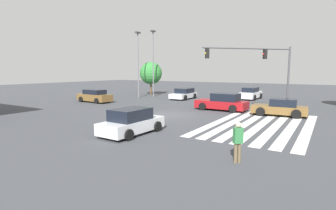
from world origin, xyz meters
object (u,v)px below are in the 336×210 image
(car_0, at_px, (184,94))
(street_light_pole_a, at_px, (153,58))
(street_light_pole_b, at_px, (138,59))
(tree_corner_c, at_px, (151,73))
(pedestrian, at_px, (238,140))
(traffic_signal_mast, at_px, (262,63))
(car_3, at_px, (222,102))
(car_2, at_px, (251,94))
(car_1, at_px, (94,96))
(car_5, at_px, (132,122))
(car_4, at_px, (280,108))

(car_0, bearing_deg, street_light_pole_a, -95.68)
(car_0, relative_size, street_light_pole_b, 0.50)
(car_0, xyz_separation_m, tree_corner_c, (2.77, 7.24, 2.62))
(pedestrian, relative_size, street_light_pole_a, 0.18)
(traffic_signal_mast, distance_m, car_3, 4.93)
(car_2, xyz_separation_m, street_light_pole_a, (-4.03, 12.65, 4.69))
(street_light_pole_b, bearing_deg, street_light_pole_a, -19.47)
(car_2, bearing_deg, street_light_pole_a, 109.60)
(car_1, bearing_deg, street_light_pole_a, -99.79)
(car_5, bearing_deg, car_0, 21.49)
(car_4, distance_m, street_light_pole_a, 20.10)
(car_1, xyz_separation_m, street_light_pole_b, (6.70, -1.27, 4.50))
(car_3, xyz_separation_m, street_light_pole_a, (7.18, 12.93, 4.67))
(car_3, relative_size, tree_corner_c, 0.95)
(car_5, distance_m, street_light_pole_b, 21.15)
(pedestrian, xyz_separation_m, street_light_pole_b, (18.01, 19.26, 4.28))
(traffic_signal_mast, bearing_deg, car_4, 95.61)
(car_0, bearing_deg, car_1, -40.92)
(car_5, bearing_deg, car_4, -27.38)
(car_4, relative_size, pedestrian, 2.62)
(traffic_signal_mast, height_order, street_light_pole_b, street_light_pole_b)
(traffic_signal_mast, height_order, car_3, traffic_signal_mast)
(car_0, height_order, street_light_pole_b, street_light_pole_b)
(car_3, bearing_deg, tree_corner_c, -30.89)
(car_3, height_order, street_light_pole_b, street_light_pole_b)
(car_0, distance_m, car_3, 10.29)
(car_3, relative_size, street_light_pole_b, 0.54)
(traffic_signal_mast, distance_m, car_0, 12.77)
(car_0, height_order, pedestrian, pedestrian)
(car_4, bearing_deg, car_0, -32.99)
(car_0, xyz_separation_m, street_light_pole_a, (0.44, 5.16, 4.75))
(car_5, xyz_separation_m, street_light_pole_a, (18.82, 11.65, 4.72))
(car_3, bearing_deg, car_5, 85.14)
(car_0, height_order, tree_corner_c, tree_corner_c)
(car_2, relative_size, street_light_pole_b, 0.53)
(street_light_pole_b, bearing_deg, car_3, -109.33)
(traffic_signal_mast, bearing_deg, pedestrian, 54.24)
(car_1, xyz_separation_m, car_3, (1.87, -15.04, 0.03))
(pedestrian, bearing_deg, traffic_signal_mast, -36.31)
(car_2, relative_size, tree_corner_c, 0.93)
(street_light_pole_a, xyz_separation_m, street_light_pole_b, (-2.35, 0.83, -0.21))
(car_1, relative_size, car_4, 1.06)
(car_4, xyz_separation_m, tree_corner_c, (9.85, 20.10, 2.64))
(car_4, bearing_deg, tree_corner_c, -30.24)
(street_light_pole_a, xyz_separation_m, tree_corner_c, (2.32, 2.09, -2.13))
(car_2, height_order, street_light_pole_b, street_light_pole_b)
(car_5, relative_size, street_light_pole_a, 0.46)
(street_light_pole_a, height_order, street_light_pole_b, street_light_pole_a)
(car_0, xyz_separation_m, street_light_pole_b, (-1.91, 5.99, 4.53))
(car_5, height_order, pedestrian, pedestrian)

